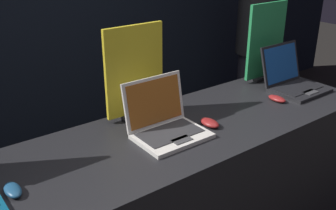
% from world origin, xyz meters
% --- Properties ---
extents(display_counter, '(2.40, 0.68, 0.91)m').
position_xyz_m(display_counter, '(0.00, 0.34, 0.45)').
color(display_counter, black).
rests_on(display_counter, ground_plane).
extents(mouse_front, '(0.06, 0.11, 0.03)m').
position_xyz_m(mouse_front, '(-0.75, 0.30, 0.92)').
color(mouse_front, navy).
rests_on(mouse_front, display_counter).
extents(laptop_middle, '(0.33, 0.29, 0.26)m').
position_xyz_m(laptop_middle, '(-0.02, 0.35, 0.97)').
color(laptop_middle, silver).
rests_on(laptop_middle, display_counter).
extents(mouse_middle, '(0.07, 0.12, 0.03)m').
position_xyz_m(mouse_middle, '(0.21, 0.28, 0.92)').
color(mouse_middle, maroon).
rests_on(mouse_middle, display_counter).
extents(promo_stand_middle, '(0.33, 0.07, 0.48)m').
position_xyz_m(promo_stand_middle, '(-0.02, 0.60, 1.14)').
color(promo_stand_middle, black).
rests_on(promo_stand_middle, display_counter).
extents(laptop_back, '(0.32, 0.32, 0.26)m').
position_xyz_m(laptop_back, '(0.96, 0.36, 0.97)').
color(laptop_back, black).
rests_on(laptop_back, display_counter).
extents(mouse_back, '(0.06, 0.11, 0.03)m').
position_xyz_m(mouse_back, '(0.73, 0.28, 0.92)').
color(mouse_back, maroon).
rests_on(mouse_back, display_counter).
extents(promo_stand_back, '(0.32, 0.07, 0.50)m').
position_xyz_m(promo_stand_back, '(0.96, 0.59, 1.15)').
color(promo_stand_back, black).
rests_on(promo_stand_back, display_counter).
extents(person_bystander, '(0.31, 0.31, 1.62)m').
position_xyz_m(person_bystander, '(1.75, 1.37, 0.84)').
color(person_bystander, '#282833').
rests_on(person_bystander, ground_plane).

